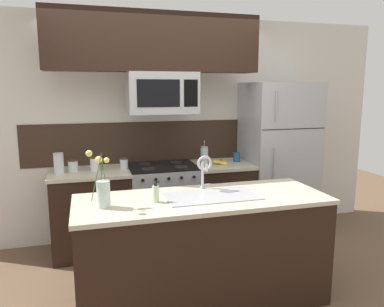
{
  "coord_description": "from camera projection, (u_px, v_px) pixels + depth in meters",
  "views": [
    {
      "loc": [
        -0.81,
        -3.14,
        1.79
      ],
      "look_at": [
        0.16,
        0.27,
        1.16
      ],
      "focal_mm": 35.0,
      "sensor_mm": 36.0,
      "label": 1
    }
  ],
  "objects": [
    {
      "name": "splash_band",
      "position": [
        157.0,
        142.0,
        4.46
      ],
      "size": [
        3.04,
        0.01,
        0.48
      ],
      "primitive_type": "cube",
      "color": "#332319",
      "rests_on": "rear_partition"
    },
    {
      "name": "refrigerator",
      "position": [
        277.0,
        159.0,
        4.6
      ],
      "size": [
        0.82,
        0.74,
        1.84
      ],
      "color": "#A8AAAF",
      "rests_on": "ground"
    },
    {
      "name": "upper_cabinet_band",
      "position": [
        154.0,
        43.0,
        3.89
      ],
      "size": [
        2.23,
        0.34,
        0.6
      ],
      "primitive_type": "cube",
      "color": "black"
    },
    {
      "name": "banana_bunch",
      "position": [
        221.0,
        163.0,
        4.32
      ],
      "size": [
        0.19,
        0.15,
        0.08
      ],
      "color": "yellow",
      "rests_on": "back_counter_right"
    },
    {
      "name": "storage_jar_medium",
      "position": [
        73.0,
        166.0,
        3.94
      ],
      "size": [
        0.1,
        0.1,
        0.12
      ],
      "color": "silver",
      "rests_on": "back_counter_left"
    },
    {
      "name": "kitchen_sink",
      "position": [
        211.0,
        204.0,
        3.06
      ],
      "size": [
        0.76,
        0.4,
        0.16
      ],
      "color": "#ADAFB5",
      "rests_on": "island_counter"
    },
    {
      "name": "back_counter_left",
      "position": [
        92.0,
        212.0,
        4.06
      ],
      "size": [
        0.84,
        0.65,
        0.91
      ],
      "color": "black",
      "rests_on": "ground"
    },
    {
      "name": "coffee_tin",
      "position": [
        237.0,
        157.0,
        4.48
      ],
      "size": [
        0.08,
        0.08,
        0.11
      ],
      "primitive_type": "cylinder",
      "color": "#1E5184",
      "rests_on": "back_counter_right"
    },
    {
      "name": "dish_soap_bottle",
      "position": [
        156.0,
        194.0,
        2.89
      ],
      "size": [
        0.06,
        0.05,
        0.16
      ],
      "color": "beige",
      "rests_on": "island_counter"
    },
    {
      "name": "back_counter_right",
      "position": [
        221.0,
        200.0,
        4.46
      ],
      "size": [
        0.68,
        0.65,
        0.91
      ],
      "color": "black",
      "rests_on": "ground"
    },
    {
      "name": "storage_jar_short",
      "position": [
        95.0,
        164.0,
        3.99
      ],
      "size": [
        0.1,
        0.1,
        0.15
      ],
      "color": "silver",
      "rests_on": "back_counter_left"
    },
    {
      "name": "french_press",
      "position": [
        204.0,
        155.0,
        4.37
      ],
      "size": [
        0.09,
        0.09,
        0.27
      ],
      "color": "silver",
      "rests_on": "back_counter_right"
    },
    {
      "name": "storage_jar_squat",
      "position": [
        124.0,
        164.0,
        4.07
      ],
      "size": [
        0.09,
        0.09,
        0.12
      ],
      "color": "silver",
      "rests_on": "back_counter_left"
    },
    {
      "name": "storage_jar_tall",
      "position": [
        59.0,
        163.0,
        3.85
      ],
      "size": [
        0.1,
        0.1,
        0.21
      ],
      "color": "silver",
      "rests_on": "back_counter_left"
    },
    {
      "name": "rear_partition",
      "position": [
        180.0,
        128.0,
        4.57
      ],
      "size": [
        5.2,
        0.1,
        2.6
      ],
      "primitive_type": "cube",
      "color": "silver",
      "rests_on": "ground"
    },
    {
      "name": "sink_faucet",
      "position": [
        204.0,
        168.0,
        3.21
      ],
      "size": [
        0.14,
        0.14,
        0.31
      ],
      "color": "#B7BABF",
      "rests_on": "island_counter"
    },
    {
      "name": "microwave",
      "position": [
        162.0,
        93.0,
        4.03
      ],
      "size": [
        0.74,
        0.4,
        0.44
      ],
      "color": "#A8AAAF"
    },
    {
      "name": "stove_range",
      "position": [
        163.0,
        205.0,
        4.27
      ],
      "size": [
        0.76,
        0.64,
        0.93
      ],
      "color": "#A8AAAF",
      "rests_on": "ground"
    },
    {
      "name": "ground_plane",
      "position": [
        183.0,
        281.0,
        3.5
      ],
      "size": [
        10.0,
        10.0,
        0.0
      ],
      "primitive_type": "plane",
      "color": "brown"
    },
    {
      "name": "flower_vase",
      "position": [
        103.0,
        192.0,
        2.75
      ],
      "size": [
        0.17,
        0.14,
        0.44
      ],
      "color": "silver",
      "rests_on": "island_counter"
    },
    {
      "name": "island_counter",
      "position": [
        202.0,
        250.0,
        3.11
      ],
      "size": [
        2.04,
        0.76,
        0.91
      ],
      "color": "black",
      "rests_on": "ground"
    }
  ]
}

